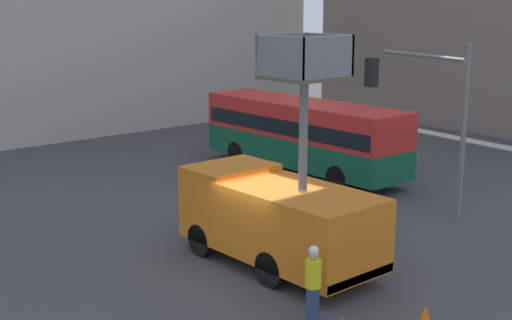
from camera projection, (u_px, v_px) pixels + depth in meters
ground_plane at (261, 270)px, 20.36m from camera, size 120.00×120.00×0.00m
utility_truck at (278, 214)px, 20.28m from camera, size 2.59×6.25×6.65m
city_bus at (303, 131)px, 31.23m from camera, size 2.62×10.25×3.18m
traffic_light_pole at (432, 105)px, 23.41m from camera, size 4.07×3.81×6.08m
road_worker_near_truck at (313, 284)px, 16.89m from camera, size 0.38×0.38×1.91m
road_worker_directing at (313, 209)px, 23.18m from camera, size 0.38×0.38×1.75m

